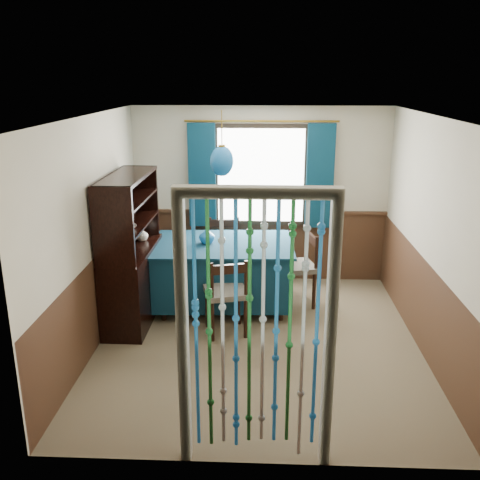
{
  "coord_description": "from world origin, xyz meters",
  "views": [
    {
      "loc": [
        0.04,
        -5.47,
        2.89
      ],
      "look_at": [
        -0.23,
        0.64,
        1.0
      ],
      "focal_mm": 40.0,
      "sensor_mm": 36.0,
      "label": 1
    }
  ],
  "objects_px": {
    "chair_near": "(226,294)",
    "pendant_lamp": "(222,161)",
    "bowl_shelf": "(128,227)",
    "chair_left": "(143,267)",
    "vase_table": "(207,236)",
    "sideboard": "(132,271)",
    "vase_sideboard": "(142,233)",
    "dining_table": "(223,270)",
    "chair_right": "(298,267)",
    "chair_far": "(224,251)"
  },
  "relations": [
    {
      "from": "chair_right",
      "to": "vase_table",
      "type": "xyz_separation_m",
      "value": [
        -1.18,
        -0.09,
        0.43
      ]
    },
    {
      "from": "chair_left",
      "to": "sideboard",
      "type": "height_order",
      "value": "sideboard"
    },
    {
      "from": "chair_near",
      "to": "chair_left",
      "type": "bearing_deg",
      "value": 129.74
    },
    {
      "from": "sideboard",
      "to": "vase_table",
      "type": "height_order",
      "value": "sideboard"
    },
    {
      "from": "chair_far",
      "to": "dining_table",
      "type": "bearing_deg",
      "value": 90.95
    },
    {
      "from": "pendant_lamp",
      "to": "chair_left",
      "type": "bearing_deg",
      "value": 179.8
    },
    {
      "from": "dining_table",
      "to": "chair_far",
      "type": "xyz_separation_m",
      "value": [
        -0.05,
        0.71,
        0.02
      ]
    },
    {
      "from": "chair_left",
      "to": "vase_table",
      "type": "xyz_separation_m",
      "value": [
        0.84,
        -0.01,
        0.43
      ]
    },
    {
      "from": "pendant_lamp",
      "to": "vase_sideboard",
      "type": "height_order",
      "value": "pendant_lamp"
    },
    {
      "from": "chair_near",
      "to": "pendant_lamp",
      "type": "height_order",
      "value": "pendant_lamp"
    },
    {
      "from": "pendant_lamp",
      "to": "vase_table",
      "type": "height_order",
      "value": "pendant_lamp"
    },
    {
      "from": "chair_right",
      "to": "sideboard",
      "type": "distance_m",
      "value": 2.12
    },
    {
      "from": "chair_left",
      "to": "chair_right",
      "type": "height_order",
      "value": "chair_left"
    },
    {
      "from": "sideboard",
      "to": "vase_sideboard",
      "type": "bearing_deg",
      "value": 81.24
    },
    {
      "from": "sideboard",
      "to": "bowl_shelf",
      "type": "xyz_separation_m",
      "value": [
        0.06,
        -0.26,
        0.63
      ]
    },
    {
      "from": "sideboard",
      "to": "vase_sideboard",
      "type": "xyz_separation_m",
      "value": [
        0.06,
        0.37,
        0.37
      ]
    },
    {
      "from": "vase_table",
      "to": "bowl_shelf",
      "type": "relative_size",
      "value": 0.95
    },
    {
      "from": "sideboard",
      "to": "pendant_lamp",
      "type": "height_order",
      "value": "pendant_lamp"
    },
    {
      "from": "chair_right",
      "to": "vase_sideboard",
      "type": "height_order",
      "value": "vase_sideboard"
    },
    {
      "from": "chair_far",
      "to": "chair_left",
      "type": "height_order",
      "value": "chair_left"
    },
    {
      "from": "chair_right",
      "to": "vase_sideboard",
      "type": "bearing_deg",
      "value": 81.55
    },
    {
      "from": "dining_table",
      "to": "vase_table",
      "type": "bearing_deg",
      "value": 178.86
    },
    {
      "from": "chair_left",
      "to": "vase_sideboard",
      "type": "bearing_deg",
      "value": 5.81
    },
    {
      "from": "dining_table",
      "to": "bowl_shelf",
      "type": "xyz_separation_m",
      "value": [
        -1.02,
        -0.7,
        0.77
      ]
    },
    {
      "from": "chair_near",
      "to": "bowl_shelf",
      "type": "xyz_separation_m",
      "value": [
        -1.11,
        0.1,
        0.75
      ]
    },
    {
      "from": "pendant_lamp",
      "to": "bowl_shelf",
      "type": "xyz_separation_m",
      "value": [
        -1.02,
        -0.7,
        -0.64
      ]
    },
    {
      "from": "chair_near",
      "to": "vase_table",
      "type": "height_order",
      "value": "vase_table"
    },
    {
      "from": "bowl_shelf",
      "to": "chair_near",
      "type": "bearing_deg",
      "value": -5.37
    },
    {
      "from": "dining_table",
      "to": "chair_left",
      "type": "distance_m",
      "value": 1.04
    },
    {
      "from": "chair_far",
      "to": "vase_sideboard",
      "type": "bearing_deg",
      "value": 36.39
    },
    {
      "from": "chair_left",
      "to": "vase_table",
      "type": "distance_m",
      "value": 0.94
    },
    {
      "from": "pendant_lamp",
      "to": "vase_table",
      "type": "bearing_deg",
      "value": -178.71
    },
    {
      "from": "vase_sideboard",
      "to": "sideboard",
      "type": "bearing_deg",
      "value": -99.25
    },
    {
      "from": "chair_far",
      "to": "sideboard",
      "type": "bearing_deg",
      "value": 45.63
    },
    {
      "from": "dining_table",
      "to": "chair_far",
      "type": "distance_m",
      "value": 0.72
    },
    {
      "from": "chair_right",
      "to": "chair_left",
      "type": "bearing_deg",
      "value": 79.27
    },
    {
      "from": "vase_table",
      "to": "bowl_shelf",
      "type": "xyz_separation_m",
      "value": [
        -0.81,
        -0.7,
        0.31
      ]
    },
    {
      "from": "vase_table",
      "to": "sideboard",
      "type": "bearing_deg",
      "value": -153.28
    },
    {
      "from": "vase_sideboard",
      "to": "chair_far",
      "type": "bearing_deg",
      "value": 39.07
    },
    {
      "from": "chair_left",
      "to": "vase_sideboard",
      "type": "height_order",
      "value": "vase_sideboard"
    },
    {
      "from": "bowl_shelf",
      "to": "sideboard",
      "type": "bearing_deg",
      "value": 103.16
    },
    {
      "from": "vase_table",
      "to": "vase_sideboard",
      "type": "xyz_separation_m",
      "value": [
        -0.81,
        -0.07,
        0.04
      ]
    },
    {
      "from": "chair_far",
      "to": "chair_left",
      "type": "bearing_deg",
      "value": 32.81
    },
    {
      "from": "vase_table",
      "to": "bowl_shelf",
      "type": "distance_m",
      "value": 1.11
    },
    {
      "from": "sideboard",
      "to": "vase_table",
      "type": "relative_size",
      "value": 9.43
    },
    {
      "from": "dining_table",
      "to": "vase_sideboard",
      "type": "height_order",
      "value": "vase_sideboard"
    },
    {
      "from": "dining_table",
      "to": "chair_left",
      "type": "height_order",
      "value": "chair_left"
    },
    {
      "from": "chair_near",
      "to": "bowl_shelf",
      "type": "height_order",
      "value": "bowl_shelf"
    },
    {
      "from": "chair_near",
      "to": "vase_sideboard",
      "type": "bearing_deg",
      "value": 131.87
    },
    {
      "from": "chair_left",
      "to": "vase_sideboard",
      "type": "distance_m",
      "value": 0.48
    }
  ]
}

